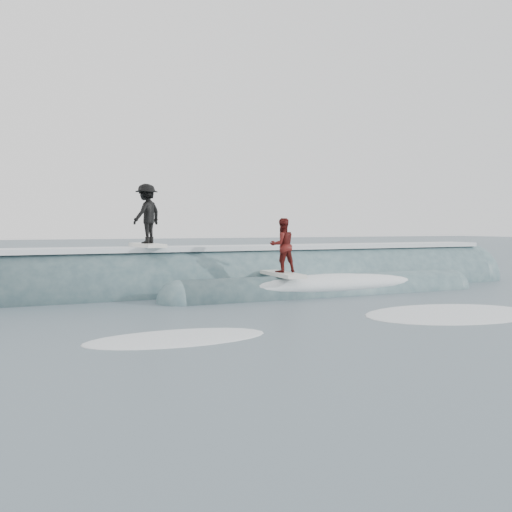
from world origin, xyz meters
name	(u,v)px	position (x,y,z in m)	size (l,w,h in m)	color
ground	(364,321)	(0.00, 0.00, 0.00)	(160.00, 160.00, 0.00)	#40535E
breaking_wave	(254,289)	(0.24, 6.17, 0.04)	(20.66, 4.09, 2.62)	#344E58
surfer_black	(147,216)	(-3.00, 6.46, 2.26)	(1.25, 2.03, 1.81)	silver
surfer_red	(282,250)	(0.26, 4.26, 1.33)	(0.74, 2.03, 1.60)	silver
whitewater	(458,318)	(2.08, -0.51, 0.00)	(13.19, 4.68, 0.10)	white
far_swells	(96,268)	(-2.74, 17.65, 0.00)	(38.95, 8.65, 0.80)	#344E58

